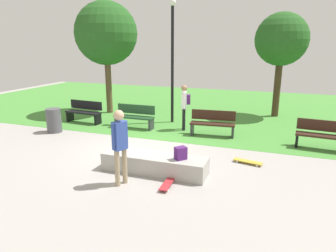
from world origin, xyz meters
name	(u,v)px	position (x,y,z in m)	size (l,w,h in m)	color
ground_plane	(136,150)	(0.00, 0.00, 0.00)	(28.00, 28.00, 0.00)	#9E9993
grass_lawn	(197,106)	(0.00, 7.58, 0.00)	(26.60, 12.84, 0.01)	#478C38
concrete_ledge	(155,163)	(1.20, -1.38, 0.23)	(2.76, 0.76, 0.46)	#A8A59E
backpack_on_ledge	(181,153)	(1.92, -1.43, 0.62)	(0.28, 0.20, 0.32)	#4C1E66
skater_performing_trick	(120,141)	(0.73, -2.33, 1.07)	(0.31, 0.40, 1.82)	tan
skateboard_by_ledge	(168,183)	(1.80, -2.04, 0.06)	(0.24, 0.81, 0.08)	#A5262D
skateboard_spare	(248,161)	(3.45, 0.02, 0.06)	(0.82, 0.36, 0.08)	gold
park_bench_near_path	(323,134)	(5.53, 2.10, 0.48)	(1.64, 0.62, 0.91)	#331E14
park_bench_far_right	(84,111)	(-3.58, 2.44, 0.48)	(1.63, 0.59, 0.91)	black
park_bench_by_oak	(213,123)	(1.94, 2.39, 0.48)	(1.64, 0.61, 0.91)	#331E14
park_bench_center_lawn	(135,116)	(-1.19, 2.39, 0.48)	(1.60, 0.47, 0.91)	#1E4223
tree_young_birch	(282,40)	(4.03, 6.42, 3.40)	(2.30, 2.30, 4.59)	#42301E
tree_leaning_ash	(106,34)	(-3.57, 4.52, 3.69)	(2.88, 2.88, 5.15)	brown
lamp_post	(172,51)	(-0.09, 3.76, 2.95)	(0.28, 0.28, 4.95)	black
trash_bin	(54,120)	(-3.80, 0.80, 0.45)	(0.55, 0.55, 0.90)	#4C4C51
pedestrian_with_backpack	(185,103)	(0.75, 2.77, 1.05)	(0.41, 0.42, 1.75)	black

